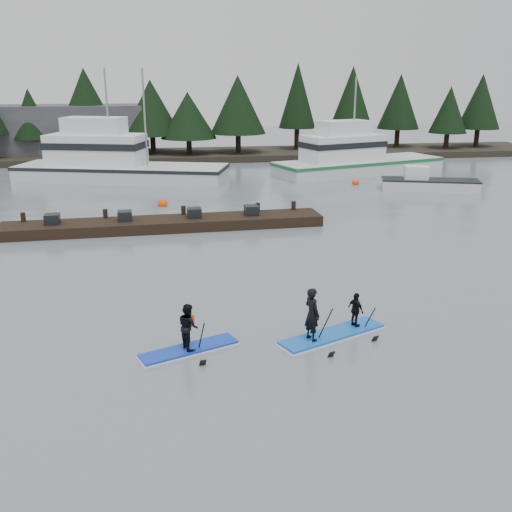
{
  "coord_description": "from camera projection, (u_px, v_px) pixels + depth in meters",
  "views": [
    {
      "loc": [
        -3.22,
        -13.95,
        7.41
      ],
      "look_at": [
        0.0,
        6.0,
        1.1
      ],
      "focal_mm": 40.0,
      "sensor_mm": 36.0,
      "label": 1
    }
  ],
  "objects": [
    {
      "name": "paddleboard_solo",
      "position": [
        189.0,
        333.0,
        16.03
      ],
      "size": [
        2.9,
        1.69,
        1.88
      ],
      "rotation": [
        0.0,
        0.0,
        0.38
      ],
      "color": "#1334BA",
      "rests_on": "ground"
    },
    {
      "name": "fishing_boat_medium",
      "position": [
        355.0,
        166.0,
        46.23
      ],
      "size": [
        14.77,
        8.17,
        8.49
      ],
      "rotation": [
        0.0,
        0.0,
        0.31
      ],
      "color": "silver",
      "rests_on": "ground"
    },
    {
      "name": "fishing_boat_large",
      "position": [
        116.0,
        171.0,
        43.26
      ],
      "size": [
        16.3,
        8.71,
        9.09
      ],
      "rotation": [
        0.0,
        0.0,
        -0.29
      ],
      "color": "silver",
      "rests_on": "ground"
    },
    {
      "name": "buoy_b",
      "position": [
        163.0,
        206.0,
        34.59
      ],
      "size": [
        0.58,
        0.58,
        0.58
      ],
      "primitive_type": "sphere",
      "color": "#FF4B0C",
      "rests_on": "ground"
    },
    {
      "name": "floating_dock",
      "position": [
        165.0,
        224.0,
        29.22
      ],
      "size": [
        16.3,
        2.76,
        0.54
      ],
      "primitive_type": "cube",
      "rotation": [
        0.0,
        0.0,
        0.04
      ],
      "color": "black",
      "rests_on": "ground"
    },
    {
      "name": "far_shore",
      "position": [
        197.0,
        155.0,
        55.33
      ],
      "size": [
        70.0,
        8.0,
        0.6
      ],
      "primitive_type": "cube",
      "color": "#2D281E",
      "rests_on": "ground"
    },
    {
      "name": "buoy_c",
      "position": [
        355.0,
        184.0,
        41.66
      ],
      "size": [
        0.52,
        0.52,
        0.52
      ],
      "primitive_type": "sphere",
      "color": "#FF4B0C",
      "rests_on": "ground"
    },
    {
      "name": "skiff",
      "position": [
        430.0,
        185.0,
        39.42
      ],
      "size": [
        6.74,
        3.84,
        0.75
      ],
      "primitive_type": "cube",
      "rotation": [
        0.0,
        0.0,
        -0.32
      ],
      "color": "silver",
      "rests_on": "ground"
    },
    {
      "name": "paddleboard_duo",
      "position": [
        329.0,
        321.0,
        16.88
      ],
      "size": [
        3.52,
        2.14,
        2.23
      ],
      "rotation": [
        0.0,
        0.0,
        0.41
      ],
      "color": "blue",
      "rests_on": "ground"
    },
    {
      "name": "waterfront_building",
      "position": [
        48.0,
        132.0,
        54.43
      ],
      "size": [
        18.0,
        6.0,
        5.0
      ],
      "primitive_type": "cube",
      "color": "#4C4C51",
      "rests_on": "ground"
    },
    {
      "name": "ground",
      "position": [
        290.0,
        357.0,
        15.84
      ],
      "size": [
        160.0,
        160.0,
        0.0
      ],
      "primitive_type": "plane",
      "color": "slate",
      "rests_on": "ground"
    },
    {
      "name": "treeline",
      "position": [
        197.0,
        158.0,
        55.42
      ],
      "size": [
        60.0,
        4.0,
        8.0
      ],
      "primitive_type": null,
      "color": "black",
      "rests_on": "ground"
    }
  ]
}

